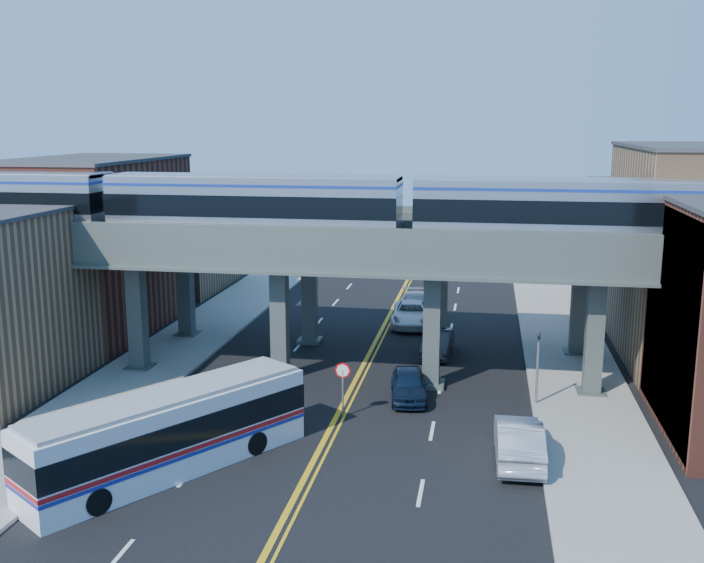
{
  "coord_description": "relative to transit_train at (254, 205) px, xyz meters",
  "views": [
    {
      "loc": [
        6.54,
        -30.78,
        13.42
      ],
      "look_at": [
        -0.09,
        7.73,
        5.45
      ],
      "focal_mm": 40.0,
      "sensor_mm": 36.0,
      "label": 1
    }
  ],
  "objects": [
    {
      "name": "car_lane_c",
      "position": [
        7.05,
        12.34,
        -8.48
      ],
      "size": [
        2.86,
        5.68,
        1.54
      ],
      "primitive_type": "imported",
      "rotation": [
        0.0,
        0.0,
        0.05
      ],
      "color": "white",
      "rests_on": "ground"
    },
    {
      "name": "car_lane_a",
      "position": [
        8.3,
        -2.07,
        -8.51
      ],
      "size": [
        2.28,
        4.51,
        1.47
      ],
      "primitive_type": "imported",
      "rotation": [
        0.0,
        0.0,
        0.13
      ],
      "color": "black",
      "rests_on": "ground"
    },
    {
      "name": "car_parked_curb",
      "position": [
        13.39,
        -8.51,
        -8.39
      ],
      "size": [
        1.97,
        5.27,
        1.72
      ],
      "primitive_type": "imported",
      "rotation": [
        0.0,
        0.0,
        3.17
      ],
      "color": "#9E9FA2",
      "rests_on": "ground"
    },
    {
      "name": "elevated_viaduct_near",
      "position": [
        5.25,
        0.0,
        -2.78
      ],
      "size": [
        52.0,
        3.6,
        7.4
      ],
      "color": "#3D4743",
      "rests_on": "ground"
    },
    {
      "name": "sidewalk_west",
      "position": [
        -6.25,
        2.0,
        -9.17
      ],
      "size": [
        5.0,
        70.0,
        0.16
      ],
      "primitive_type": "cube",
      "color": "gray",
      "rests_on": "ground"
    },
    {
      "name": "building_west_c",
      "position": [
        -13.25,
        21.0,
        -5.25
      ],
      "size": [
        8.0,
        10.0,
        8.0
      ],
      "primitive_type": "cube",
      "color": "#916E4B",
      "rests_on": "ground"
    },
    {
      "name": "transit_bus",
      "position": [
        -0.05,
        -11.75,
        -7.69
      ],
      "size": [
        8.78,
        11.18,
        3.03
      ],
      "rotation": [
        0.0,
        0.0,
        0.97
      ],
      "color": "white",
      "rests_on": "ground"
    },
    {
      "name": "car_lane_d",
      "position": [
        7.19,
        14.78,
        -8.45
      ],
      "size": [
        2.97,
        5.75,
        1.59
      ],
      "primitive_type": "imported",
      "rotation": [
        0.0,
        0.0,
        0.14
      ],
      "color": "#9FA0A3",
      "rests_on": "ground"
    },
    {
      "name": "building_west_b",
      "position": [
        -13.25,
        8.0,
        -3.75
      ],
      "size": [
        8.0,
        14.0,
        11.0
      ],
      "primitive_type": "cube",
      "color": "brown",
      "rests_on": "ground"
    },
    {
      "name": "car_lane_b",
      "position": [
        9.23,
        5.65,
        -8.52
      ],
      "size": [
        1.8,
        4.52,
        1.46
      ],
      "primitive_type": "imported",
      "rotation": [
        0.0,
        0.0,
        -0.06
      ],
      "color": "#343336",
      "rests_on": "ground"
    },
    {
      "name": "transit_train",
      "position": [
        0.0,
        0.0,
        0.0
      ],
      "size": [
        46.72,
        2.93,
        3.41
      ],
      "color": "black",
      "rests_on": "elevated_viaduct_near"
    },
    {
      "name": "stop_sign",
      "position": [
        5.55,
        -5.0,
        -7.49
      ],
      "size": [
        0.76,
        0.09,
        2.63
      ],
      "color": "slate",
      "rests_on": "ground"
    },
    {
      "name": "building_east_c",
      "position": [
        23.75,
        21.0,
        -4.75
      ],
      "size": [
        8.0,
        10.0,
        9.0
      ],
      "primitive_type": "cube",
      "color": "brown",
      "rests_on": "ground"
    },
    {
      "name": "ground",
      "position": [
        5.25,
        -8.0,
        -9.25
      ],
      "size": [
        120.0,
        120.0,
        0.0
      ],
      "primitive_type": "plane",
      "color": "black",
      "rests_on": "ground"
    },
    {
      "name": "traffic_signal",
      "position": [
        14.45,
        -2.0,
        -6.95
      ],
      "size": [
        0.15,
        0.18,
        4.1
      ],
      "color": "slate",
      "rests_on": "ground"
    },
    {
      "name": "building_east_b",
      "position": [
        23.75,
        8.0,
        -3.25
      ],
      "size": [
        8.0,
        14.0,
        12.0
      ],
      "primitive_type": "cube",
      "color": "#916E4B",
      "rests_on": "ground"
    },
    {
      "name": "elevated_viaduct_far",
      "position": [
        5.25,
        7.0,
        -2.78
      ],
      "size": [
        52.0,
        3.6,
        7.4
      ],
      "color": "#3D4743",
      "rests_on": "ground"
    },
    {
      "name": "sidewalk_east",
      "position": [
        16.75,
        2.0,
        -9.17
      ],
      "size": [
        5.0,
        70.0,
        0.16
      ],
      "primitive_type": "cube",
      "color": "gray",
      "rests_on": "ground"
    },
    {
      "name": "mural_panel",
      "position": [
        19.8,
        -4.0,
        -4.5
      ],
      "size": [
        0.1,
        9.5,
        9.5
      ],
      "primitive_type": "cube",
      "color": "teal",
      "rests_on": "ground"
    }
  ]
}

